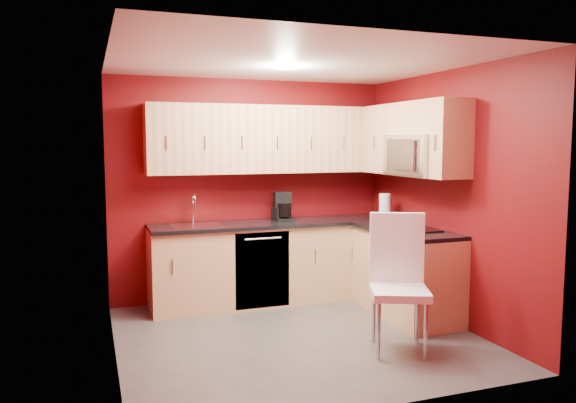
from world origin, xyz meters
TOP-DOWN VIEW (x-y plane):
  - floor at (0.00, 0.00)m, footprint 3.20×3.20m
  - ceiling at (0.00, 0.00)m, footprint 3.20×3.20m
  - wall_back at (0.00, 1.50)m, footprint 3.20×0.00m
  - wall_front at (0.00, -1.50)m, footprint 3.20×0.00m
  - wall_left at (-1.60, 0.00)m, footprint 0.00×3.00m
  - wall_right at (1.60, 0.00)m, footprint 0.00×3.00m
  - base_cabinets_back at (0.20, 1.20)m, footprint 2.80×0.60m
  - base_cabinets_right at (1.30, 0.25)m, footprint 0.60×1.30m
  - countertop_back at (0.20, 1.19)m, footprint 2.80×0.63m
  - countertop_right at (1.29, 0.23)m, footprint 0.63×1.27m
  - upper_cabinets_back at (0.20, 1.32)m, footprint 2.80×0.35m
  - upper_cabinets_right at (1.42, 0.44)m, footprint 0.35×1.55m
  - microwave at (1.39, 0.20)m, footprint 0.42×0.76m
  - cooktop at (1.28, 0.20)m, footprint 0.50×0.55m
  - sink at (-0.70, 1.20)m, footprint 0.52×0.42m
  - dishwasher_front at (-0.05, 0.91)m, footprint 0.60×0.02m
  - downlight at (0.00, 0.30)m, footprint 0.20×0.20m
  - coffee_maker at (0.30, 1.22)m, footprint 0.20×0.26m
  - napkin_holder at (0.26, 1.26)m, footprint 0.16×0.16m
  - paper_towel at (1.38, 0.85)m, footprint 0.18×0.18m
  - dining_chair at (0.70, -0.63)m, footprint 0.63×0.64m

SIDE VIEW (x-z plane):
  - floor at x=0.00m, z-range 0.00..0.00m
  - base_cabinets_back at x=0.20m, z-range 0.00..0.87m
  - base_cabinets_right at x=1.30m, z-range 0.00..0.87m
  - dishwasher_front at x=-0.05m, z-range 0.03..0.84m
  - dining_chair at x=0.70m, z-range 0.00..1.17m
  - countertop_back at x=0.20m, z-range 0.87..0.91m
  - countertop_right at x=1.29m, z-range 0.87..0.91m
  - cooktop at x=1.28m, z-range 0.91..0.92m
  - sink at x=-0.70m, z-range 0.77..1.12m
  - napkin_holder at x=0.26m, z-range 0.91..1.06m
  - paper_towel at x=1.38m, z-range 0.91..1.21m
  - coffee_maker at x=0.30m, z-range 0.91..1.23m
  - wall_back at x=0.00m, z-range -0.35..2.85m
  - wall_front at x=0.00m, z-range -0.35..2.85m
  - wall_left at x=-1.60m, z-range -0.25..2.75m
  - wall_right at x=1.60m, z-range -0.25..2.75m
  - microwave at x=1.39m, z-range 1.45..1.87m
  - upper_cabinets_back at x=0.20m, z-range 1.45..2.20m
  - upper_cabinets_right at x=1.42m, z-range 1.51..2.26m
  - downlight at x=0.00m, z-range 2.48..2.49m
  - ceiling at x=0.00m, z-range 2.50..2.50m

